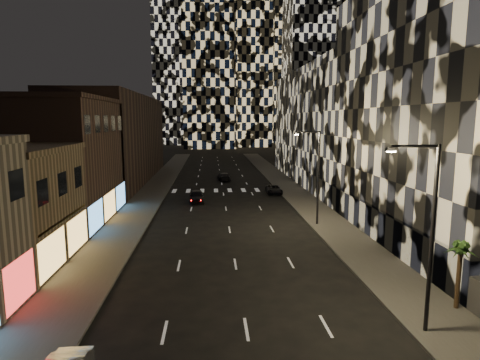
{
  "coord_description": "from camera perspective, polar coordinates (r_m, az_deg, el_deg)",
  "views": [
    {
      "loc": [
        -1.64,
        -7.35,
        10.25
      ],
      "look_at": [
        0.37,
        20.5,
        6.0
      ],
      "focal_mm": 30.0,
      "sensor_mm": 36.0,
      "label": 1
    }
  ],
  "objects": [
    {
      "name": "streetlight_far",
      "position": [
        38.98,
        10.76,
        1.28
      ],
      "size": [
        2.55,
        0.25,
        9.0
      ],
      "color": "black",
      "rests_on": "sidewalk_right"
    },
    {
      "name": "streetlight_near",
      "position": [
        20.62,
        25.16,
        -5.93
      ],
      "size": [
        2.55,
        0.25,
        9.0
      ],
      "color": "black",
      "rests_on": "sidewalk_right"
    },
    {
      "name": "midrise_base",
      "position": [
        35.85,
        19.0,
        -5.95
      ],
      "size": [
        0.6,
        25.0,
        3.0
      ],
      "primitive_type": "cube",
      "color": "#383838",
      "rests_on": "ground"
    },
    {
      "name": "car_dark_midlane",
      "position": [
        50.15,
        -6.19,
        -2.31
      ],
      "size": [
        1.94,
        4.47,
        1.5
      ],
      "primitive_type": "imported",
      "rotation": [
        0.0,
        0.0,
        0.04
      ],
      "color": "black",
      "rests_on": "ground"
    },
    {
      "name": "tower_right_mid",
      "position": [
        152.27,
        10.87,
        23.64
      ],
      "size": [
        20.0,
        20.0,
        100.0
      ],
      "primitive_type": "cube",
      "color": "black",
      "rests_on": "ground"
    },
    {
      "name": "sidewalk_right",
      "position": [
        59.4,
        7.23,
        -1.28
      ],
      "size": [
        4.0,
        120.0,
        0.15
      ],
      "primitive_type": "cube",
      "color": "#47443F",
      "rests_on": "ground"
    },
    {
      "name": "retail_brown",
      "position": [
        43.85,
        -24.63,
        2.3
      ],
      "size": [
        10.0,
        15.0,
        12.0
      ],
      "primitive_type": "cube",
      "color": "#493229",
      "rests_on": "ground"
    },
    {
      "name": "curb_right",
      "position": [
        59.02,
        5.24,
        -1.31
      ],
      "size": [
        0.2,
        120.0,
        0.15
      ],
      "primitive_type": "cube",
      "color": "#4C4C47",
      "rests_on": "ground"
    },
    {
      "name": "sidewalk_left",
      "position": [
        58.85,
        -12.24,
        -1.5
      ],
      "size": [
        4.0,
        120.0,
        0.15
      ],
      "primitive_type": "cube",
      "color": "#47443F",
      "rests_on": "ground"
    },
    {
      "name": "car_dark_rightlane",
      "position": [
        55.68,
        4.86,
        -1.36
      ],
      "size": [
        1.98,
        4.3,
        1.19
      ],
      "primitive_type": "imported",
      "rotation": [
        0.0,
        0.0,
        0.0
      ],
      "color": "black",
      "rests_on": "ground"
    },
    {
      "name": "tower_center_low",
      "position": [
        151.99,
        -4.49,
        22.82
      ],
      "size": [
        18.0,
        18.0,
        95.0
      ],
      "primitive_type": "cube",
      "color": "black",
      "rests_on": "ground"
    },
    {
      "name": "curb_left",
      "position": [
        58.58,
        -10.2,
        -1.48
      ],
      "size": [
        0.2,
        120.0,
        0.15
      ],
      "primitive_type": "cube",
      "color": "#4C4C47",
      "rests_on": "ground"
    },
    {
      "name": "midrise_filler_right",
      "position": [
        67.91,
        14.58,
        7.33
      ],
      "size": [
        16.0,
        40.0,
        18.0
      ],
      "primitive_type": "cube",
      "color": "#232326",
      "rests_on": "ground"
    },
    {
      "name": "midrise_right",
      "position": [
        38.51,
        30.43,
        8.6
      ],
      "size": [
        16.0,
        25.0,
        22.0
      ],
      "primitive_type": "cube",
      "color": "#232326",
      "rests_on": "ground"
    },
    {
      "name": "palm_tree",
      "position": [
        24.54,
        28.87,
        -9.11
      ],
      "size": [
        1.89,
        1.88,
        3.72
      ],
      "color": "#47331E",
      "rests_on": "sidewalk_right"
    },
    {
      "name": "retail_filler_left",
      "position": [
        69.16,
        -17.04,
        5.58
      ],
      "size": [
        10.0,
        40.0,
        14.0
      ],
      "primitive_type": "cube",
      "color": "#493229",
      "rests_on": "ground"
    },
    {
      "name": "car_dark_oncoming",
      "position": [
        67.46,
        -2.27,
        0.48
      ],
      "size": [
        2.24,
        4.73,
        1.33
      ],
      "primitive_type": "imported",
      "rotation": [
        0.0,
        0.0,
        3.22
      ],
      "color": "black",
      "rests_on": "ground"
    }
  ]
}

